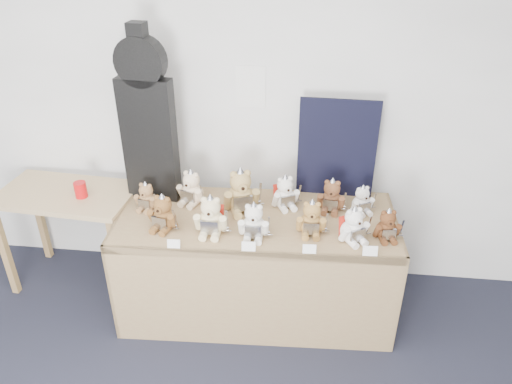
# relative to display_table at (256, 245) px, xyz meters

# --- Properties ---
(room_shell) EXTENTS (6.00, 6.00, 6.00)m
(room_shell) POSITION_rel_display_table_xyz_m (-0.10, 0.59, 0.92)
(room_shell) COLOR silver
(room_shell) RESTS_ON floor
(display_table) EXTENTS (1.95, 0.89, 0.80)m
(display_table) POSITION_rel_display_table_xyz_m (0.00, 0.00, 0.00)
(display_table) COLOR olive
(display_table) RESTS_ON floor
(side_table) EXTENTS (1.03, 0.63, 0.83)m
(side_table) POSITION_rel_display_table_xyz_m (-1.43, 0.22, 0.07)
(side_table) COLOR #A58458
(side_table) RESTS_ON floor
(guitar_case) EXTENTS (0.39, 0.15, 1.24)m
(guitar_case) POSITION_rel_display_table_xyz_m (-0.77, 0.29, 0.77)
(guitar_case) COLOR black
(guitar_case) RESTS_ON display_table
(navy_board) EXTENTS (0.55, 0.04, 0.73)m
(navy_board) POSITION_rel_display_table_xyz_m (0.52, 0.47, 0.54)
(navy_board) COLOR black
(navy_board) RESTS_ON display_table
(red_cup) EXTENTS (0.09, 0.09, 0.12)m
(red_cup) POSITION_rel_display_table_xyz_m (-1.29, 0.17, 0.25)
(red_cup) COLOR red
(red_cup) RESTS_ON side_table
(teddy_front_far_left) EXTENTS (0.22, 0.20, 0.28)m
(teddy_front_far_left) POSITION_rel_display_table_xyz_m (-0.59, -0.12, 0.28)
(teddy_front_far_left) COLOR brown
(teddy_front_far_left) RESTS_ON display_table
(teddy_front_left) EXTENTS (0.24, 0.20, 0.30)m
(teddy_front_left) POSITION_rel_display_table_xyz_m (-0.27, -0.13, 0.29)
(teddy_front_left) COLOR beige
(teddy_front_left) RESTS_ON display_table
(teddy_front_centre) EXTENTS (0.22, 0.18, 0.27)m
(teddy_front_centre) POSITION_rel_display_table_xyz_m (0.00, -0.15, 0.28)
(teddy_front_centre) COLOR silver
(teddy_front_centre) RESTS_ON display_table
(teddy_front_right) EXTENTS (0.22, 0.17, 0.27)m
(teddy_front_right) POSITION_rel_display_table_xyz_m (0.37, -0.06, 0.28)
(teddy_front_right) COLOR olive
(teddy_front_right) RESTS_ON display_table
(teddy_front_far_right) EXTENTS (0.22, 0.22, 0.27)m
(teddy_front_far_right) POSITION_rel_display_table_xyz_m (0.63, -0.11, 0.28)
(teddy_front_far_right) COLOR white
(teddy_front_far_right) RESTS_ON display_table
(teddy_front_end) EXTENTS (0.20, 0.17, 0.24)m
(teddy_front_end) POSITION_rel_display_table_xyz_m (0.85, -0.07, 0.26)
(teddy_front_end) COLOR brown
(teddy_front_end) RESTS_ON display_table
(teddy_back_left) EXTENTS (0.23, 0.22, 0.28)m
(teddy_back_left) POSITION_rel_display_table_xyz_m (-0.49, 0.23, 0.28)
(teddy_back_left) COLOR beige
(teddy_back_left) RESTS_ON display_table
(teddy_back_centre_left) EXTENTS (0.29, 0.27, 0.35)m
(teddy_back_centre_left) POSITION_rel_display_table_xyz_m (-0.12, 0.17, 0.31)
(teddy_back_centre_left) COLOR tan
(teddy_back_centre_left) RESTS_ON display_table
(teddy_back_centre_right) EXTENTS (0.22, 0.21, 0.27)m
(teddy_back_centre_right) POSITION_rel_display_table_xyz_m (0.18, 0.25, 0.28)
(teddy_back_centre_right) COLOR white
(teddy_back_centre_right) RESTS_ON display_table
(teddy_back_right) EXTENTS (0.22, 0.18, 0.27)m
(teddy_back_right) POSITION_rel_display_table_xyz_m (0.50, 0.24, 0.28)
(teddy_back_right) COLOR brown
(teddy_back_right) RESTS_ON display_table
(teddy_back_end) EXTENTS (0.19, 0.18, 0.22)m
(teddy_back_end) POSITION_rel_display_table_xyz_m (0.71, 0.24, 0.26)
(teddy_back_end) COLOR white
(teddy_back_end) RESTS_ON display_table
(teddy_back_far_left) EXTENTS (0.19, 0.16, 0.23)m
(teddy_back_far_left) POSITION_rel_display_table_xyz_m (-0.78, 0.11, 0.26)
(teddy_back_far_left) COLOR #956D45
(teddy_back_far_left) RESTS_ON display_table
(entry_card_a) EXTENTS (0.08, 0.02, 0.06)m
(entry_card_a) POSITION_rel_display_table_xyz_m (-0.48, -0.33, 0.20)
(entry_card_a) COLOR white
(entry_card_a) RESTS_ON display_table
(entry_card_b) EXTENTS (0.09, 0.02, 0.06)m
(entry_card_b) POSITION_rel_display_table_xyz_m (-0.01, -0.30, 0.20)
(entry_card_b) COLOR white
(entry_card_b) RESTS_ON display_table
(entry_card_c) EXTENTS (0.08, 0.02, 0.06)m
(entry_card_c) POSITION_rel_display_table_xyz_m (0.36, -0.29, 0.20)
(entry_card_c) COLOR white
(entry_card_c) RESTS_ON display_table
(entry_card_d) EXTENTS (0.09, 0.02, 0.06)m
(entry_card_d) POSITION_rel_display_table_xyz_m (0.73, -0.27, 0.21)
(entry_card_d) COLOR white
(entry_card_d) RESTS_ON display_table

